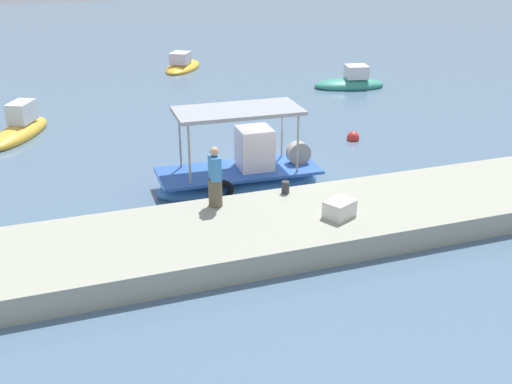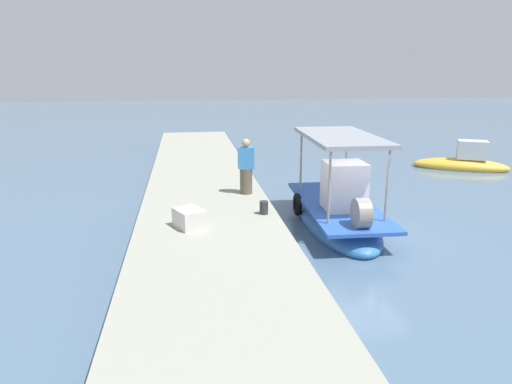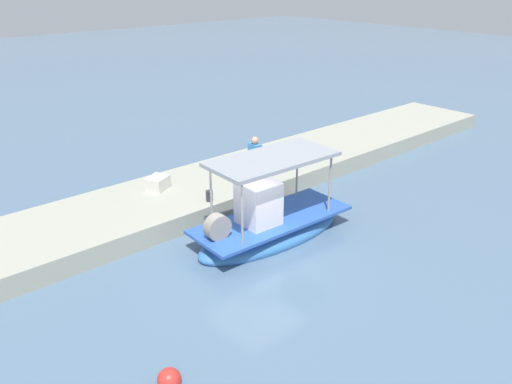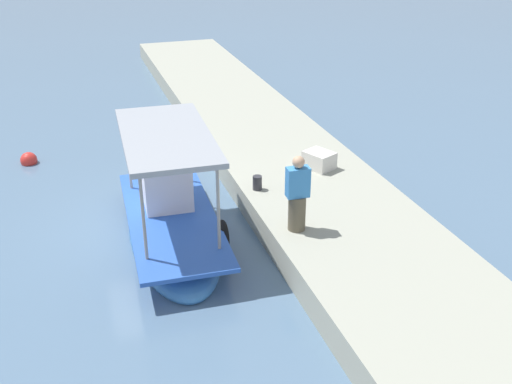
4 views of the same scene
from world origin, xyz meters
name	(u,v)px [view 3 (image 3 of 4)]	position (x,y,z in m)	size (l,w,h in m)	color
ground_plane	(255,252)	(0.00, 0.00, 0.00)	(120.00, 120.00, 0.00)	slate
dock_quay	(177,199)	(0.00, -4.31, 0.35)	(36.00, 3.88, 0.69)	#9E9F8F
main_fishing_boat	(269,224)	(-0.94, -0.39, 0.49)	(5.67, 2.28, 3.12)	#3774B7
fisherman_near_bollard	(255,162)	(-2.58, -2.96, 1.51)	(0.42, 0.52, 1.80)	brown
mooring_bollard	(209,196)	(-0.32, -2.76, 0.88)	(0.24, 0.24, 0.37)	#2D2D33
cargo_crate	(158,183)	(0.46, -4.83, 0.93)	(0.78, 0.63, 0.48)	silver
marker_buoy	(169,380)	(5.05, 3.00, 0.10)	(0.52, 0.52, 0.52)	red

